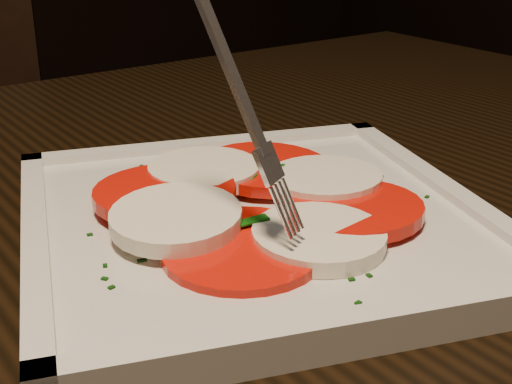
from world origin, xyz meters
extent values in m
cube|color=black|center=(-0.22, -0.28, 0.73)|extent=(1.25, 0.88, 0.04)
cylinder|color=black|center=(0.30, 0.09, 0.35)|extent=(0.06, 0.06, 0.71)
cylinder|color=black|center=(-0.15, 0.52, 0.21)|extent=(0.04, 0.04, 0.41)
cube|color=silver|center=(-0.22, -0.37, 0.76)|extent=(0.35, 0.35, 0.01)
cylinder|color=red|center=(-0.26, -0.42, 0.77)|extent=(0.09, 0.09, 0.02)
cylinder|color=white|center=(-0.22, -0.43, 0.77)|extent=(0.08, 0.08, 0.01)
cylinder|color=red|center=(-0.18, -0.41, 0.77)|extent=(0.09, 0.09, 0.01)
cylinder|color=white|center=(-0.16, -0.37, 0.77)|extent=(0.08, 0.08, 0.01)
cylinder|color=red|center=(-0.19, -0.33, 0.77)|extent=(0.09, 0.09, 0.01)
cylinder|color=white|center=(-0.23, -0.31, 0.78)|extent=(0.08, 0.08, 0.01)
cylinder|color=red|center=(-0.27, -0.33, 0.78)|extent=(0.09, 0.09, 0.01)
cylinder|color=white|center=(-0.28, -0.38, 0.78)|extent=(0.08, 0.08, 0.02)
cube|color=#12530E|center=(-0.17, -0.32, 0.78)|extent=(0.03, 0.04, 0.00)
cube|color=#12530E|center=(-0.24, -0.30, 0.78)|extent=(0.03, 0.04, 0.00)
cube|color=#12530E|center=(-0.22, -0.33, 0.78)|extent=(0.03, 0.03, 0.01)
cube|color=#12530E|center=(-0.19, -0.35, 0.78)|extent=(0.04, 0.02, 0.00)
cube|color=#12530E|center=(-0.25, -0.31, 0.78)|extent=(0.04, 0.03, 0.00)
cube|color=#12530E|center=(-0.17, -0.39, 0.78)|extent=(0.04, 0.03, 0.00)
cube|color=#12530E|center=(-0.26, -0.36, 0.78)|extent=(0.04, 0.02, 0.00)
cube|color=#12530E|center=(-0.25, -0.40, 0.78)|extent=(0.04, 0.01, 0.00)
cube|color=#12530E|center=(-0.21, -0.32, 0.78)|extent=(0.03, 0.05, 0.01)
cube|color=#0C3509|center=(-0.31, -0.42, 0.77)|extent=(0.00, 0.00, 0.00)
cube|color=#0C3509|center=(-0.34, -0.41, 0.77)|extent=(0.00, 0.00, 0.00)
cube|color=#0C3509|center=(-0.33, -0.35, 0.77)|extent=(0.00, 0.00, 0.00)
cube|color=#0C3509|center=(-0.25, -0.25, 0.77)|extent=(0.00, 0.00, 0.00)
cube|color=#0C3509|center=(-0.17, -0.27, 0.77)|extent=(0.00, 0.00, 0.00)
cube|color=#0C3509|center=(-0.22, -0.47, 0.77)|extent=(0.00, 0.00, 0.00)
cube|color=#0C3509|center=(-0.31, -0.39, 0.77)|extent=(0.00, 0.00, 0.00)
cube|color=#0C3509|center=(-0.34, -0.40, 0.77)|extent=(0.00, 0.00, 0.00)
cube|color=#0C3509|center=(-0.12, -0.31, 0.77)|extent=(0.00, 0.00, 0.00)
cube|color=#0C3509|center=(-0.24, -0.49, 0.77)|extent=(0.00, 0.00, 0.00)
cube|color=#0C3509|center=(-0.31, -0.39, 0.77)|extent=(0.00, 0.00, 0.00)
cube|color=#0C3509|center=(-0.26, -0.46, 0.77)|extent=(0.00, 0.00, 0.00)
cube|color=#0C3509|center=(-0.23, -0.47, 0.77)|extent=(0.00, 0.00, 0.00)
cube|color=#0C3509|center=(-0.11, -0.37, 0.77)|extent=(0.00, 0.00, 0.00)
cube|color=#0C3509|center=(-0.30, -0.43, 0.77)|extent=(0.00, 0.00, 0.00)
cube|color=#0C3509|center=(-0.33, -0.39, 0.77)|extent=(0.00, 0.00, 0.00)
cube|color=#0C3509|center=(-0.11, -0.41, 0.77)|extent=(0.00, 0.00, 0.00)
cube|color=#0C3509|center=(-0.27, -0.27, 0.77)|extent=(0.00, 0.00, 0.00)
camera|label=1|loc=(-0.44, -0.73, 0.95)|focal=50.00mm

